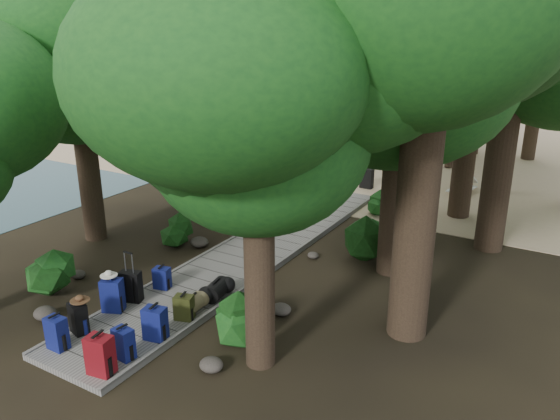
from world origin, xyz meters
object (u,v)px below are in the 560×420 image
Objects in this scene: backpack_left_a at (56,332)px; duffel_right_black at (217,290)px; backpack_right_b at (124,342)px; backpack_right_a at (100,353)px; backpack_left_d at (162,277)px; backpack_left_b at (78,317)px; kayak at (289,161)px; suitcase_on_boardwalk at (131,286)px; sun_lounger at (462,185)px; lone_suitcase_on_sand at (367,178)px; duffel_right_khaki at (193,304)px; backpack_right_c at (155,322)px; backpack_left_c at (112,293)px; backpack_right_d at (184,306)px.

duffel_right_black is (1.33, 3.00, -0.15)m from backpack_left_a.
backpack_right_b is at bearing -101.46° from duffel_right_black.
backpack_left_d is at bearing 104.58° from backpack_right_a.
backpack_right_a is at bearing -79.21° from backpack_left_d.
backpack_left_b reaches higher than backpack_right_b.
backpack_left_a is 0.20× the size of kayak.
suitcase_on_boardwalk is (-1.41, 1.59, 0.02)m from backpack_right_b.
kayak is 7.20m from sun_lounger.
backpack_right_b is 12.23m from lone_suitcase_on_sand.
backpack_left_d is 2.68m from backpack_right_b.
duffel_right_khaki is at bearing 61.61° from backpack_left_a.
backpack_right_c is (1.30, 1.15, 0.01)m from backpack_left_a.
suitcase_on_boardwalk reaches higher than backpack_right_b.
backpack_left_d is at bearing 124.10° from backpack_right_b.
backpack_left_a reaches higher than kayak.
backpack_left_c is at bearing -144.94° from duffel_right_black.
backpack_right_a reaches higher than backpack_left_b.
backpack_left_c is at bearing 155.19° from backpack_right_c.
suitcase_on_boardwalk is (-0.15, -0.78, 0.07)m from backpack_left_d.
duffel_right_black is 9.63m from lone_suitcase_on_sand.
backpack_left_b is 2.20m from backpack_left_d.
suitcase_on_boardwalk is at bearing 138.43° from backpack_right_c.
backpack_right_b is 1.04× the size of duffel_right_black.
backpack_left_d is 0.80m from suitcase_on_boardwalk.
backpack_right_a is 1.07× the size of lone_suitcase_on_sand.
backpack_left_d is at bearing 60.80° from suitcase_on_boardwalk.
backpack_left_c reaches higher than suitcase_on_boardwalk.
backpack_left_b is 1.42m from suitcase_on_boardwalk.
backpack_right_a is 1.38× the size of backpack_right_d.
backpack_left_b reaches higher than kayak.
backpack_left_c reaches higher than backpack_right_c.
backpack_left_a is at bearing -140.62° from backpack_right_d.
backpack_right_c is 0.98× the size of lone_suitcase_on_sand.
backpack_left_d is 11.60m from sun_lounger.
duffel_right_khaki is at bearing -6.22° from suitcase_on_boardwalk.
suitcase_on_boardwalk reaches higher than duffel_right_khaki.
backpack_left_c is (-0.17, 1.50, 0.04)m from backpack_left_a.
backpack_left_c is 1.52m from backpack_right_c.
backpack_left_b reaches higher than duffel_right_khaki.
backpack_left_b reaches higher than sun_lounger.
backpack_right_a reaches higher than backpack_right_c.
kayak is (-4.47, 12.08, -0.21)m from backpack_right_d.
backpack_left_b is at bearing 144.38° from backpack_right_a.
kayak is at bearing -172.02° from sun_lounger.
duffel_right_khaki is (1.44, 0.79, -0.21)m from backpack_left_c.
duffel_right_khaki is 1.45m from suitcase_on_boardwalk.
backpack_right_c is at bearing -100.83° from duffel_right_black.
kayak is at bearing 92.92° from backpack_right_d.
backpack_left_b is at bearing -152.15° from backpack_right_d.
backpack_right_c is 1.15m from duffel_right_khaki.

